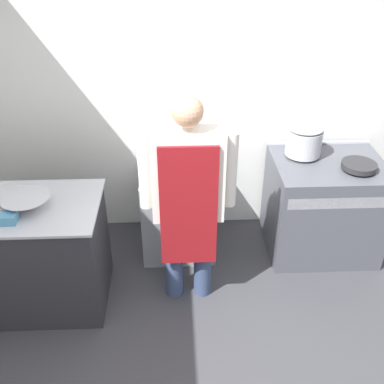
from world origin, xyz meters
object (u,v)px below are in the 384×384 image
at_px(stock_pot, 304,140).
at_px(saute_pan, 359,166).
at_px(person_cook, 188,193).
at_px(mixing_bowl, 26,203).
at_px(stove, 323,206).
at_px(fridge_unit, 178,208).
at_px(plastic_tub, 9,218).

relative_size(stock_pot, saute_pan, 1.06).
relative_size(person_cook, stock_pot, 5.61).
distance_m(person_cook, mixing_bowl, 1.13).
relative_size(stove, fridge_unit, 1.17).
height_order(person_cook, stock_pot, person_cook).
relative_size(stove, saute_pan, 3.30).
height_order(stove, saute_pan, saute_pan).
relative_size(stove, stock_pot, 3.12).
xyz_separation_m(fridge_unit, saute_pan, (1.46, -0.20, 0.51)).
bearing_deg(fridge_unit, stock_pot, 3.30).
bearing_deg(plastic_tub, mixing_bowl, 64.25).
height_order(mixing_bowl, stock_pot, stock_pot).
bearing_deg(stove, mixing_bowl, -165.40).
xyz_separation_m(fridge_unit, person_cook, (0.07, -0.64, 0.56)).
height_order(plastic_tub, stock_pot, stock_pot).
relative_size(plastic_tub, saute_pan, 0.36).
height_order(fridge_unit, plastic_tub, plastic_tub).
bearing_deg(stock_pot, plastic_tub, -157.82).
xyz_separation_m(stove, plastic_tub, (-2.41, -0.76, 0.48)).
xyz_separation_m(stock_pot, saute_pan, (0.40, -0.27, -0.11)).
bearing_deg(stove, saute_pan, -35.25).
bearing_deg(person_cook, plastic_tub, -170.69).
distance_m(mixing_bowl, stock_pot, 2.26).
bearing_deg(person_cook, saute_pan, 17.33).
height_order(stock_pot, saute_pan, stock_pot).
bearing_deg(stove, fridge_unit, 176.76).
bearing_deg(plastic_tub, fridge_unit, 36.39).
xyz_separation_m(fridge_unit, plastic_tub, (-1.14, -0.84, 0.52)).
xyz_separation_m(mixing_bowl, stock_pot, (2.13, 0.74, 0.09)).
bearing_deg(mixing_bowl, plastic_tub, -115.75).
bearing_deg(plastic_tub, stock_pot, 22.18).
relative_size(fridge_unit, plastic_tub, 7.81).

